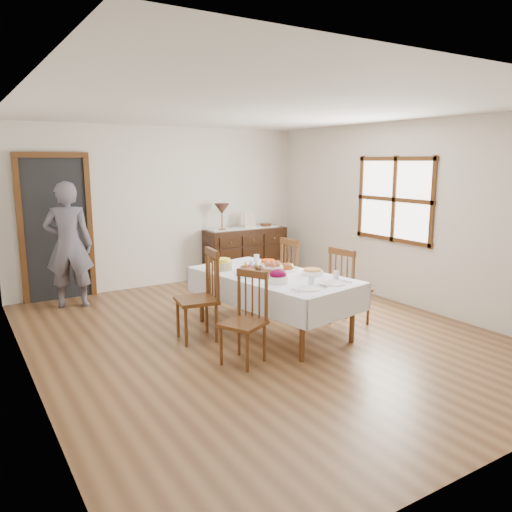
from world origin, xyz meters
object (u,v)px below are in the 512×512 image
chair_left_near (246,317)px  chair_right_near (347,286)px  dining_table (273,281)px  chair_right_far (297,273)px  person (68,241)px  table_lamp (222,210)px  chair_left_far (201,294)px  sideboard (245,253)px

chair_left_near → chair_right_near: chair_right_near is taller
chair_right_near → dining_table: bearing=61.7°
dining_table → chair_right_far: (0.81, 0.61, -0.12)m
person → table_lamp: (2.57, 0.26, 0.28)m
chair_left_far → sideboard: chair_left_far is taller
chair_left_near → chair_right_near: 1.72m
table_lamp → chair_left_far: bearing=-122.9°
chair_left_near → table_lamp: size_ratio=2.06×
chair_left_near → chair_left_far: 0.86m
dining_table → sideboard: sideboard is taller
chair_left_far → sideboard: size_ratio=0.72×
dining_table → person: 3.04m
chair_right_near → sideboard: bearing=-15.7°
sideboard → dining_table: bearing=-114.2°
chair_left_far → table_lamp: bearing=155.5°
dining_table → chair_left_far: chair_left_far is taller
dining_table → chair_left_far: bearing=155.4°
chair_right_near → chair_right_far: (-0.12, 0.91, 0.00)m
chair_left_near → person: bearing=174.4°
dining_table → sideboard: size_ratio=1.53×
chair_left_far → chair_right_far: chair_left_far is taller
chair_left_far → sideboard: (2.05, 2.45, -0.10)m
chair_left_near → chair_left_far: size_ratio=0.89×
chair_left_near → person: (-1.09, 3.03, 0.47)m
sideboard → chair_left_near: bearing=-120.6°
sideboard → table_lamp: bearing=-178.4°
dining_table → chair_right_near: bearing=-27.8°
chair_left_far → table_lamp: table_lamp is taller
sideboard → table_lamp: 0.92m
chair_right_far → person: bearing=56.3°
sideboard → chair_left_far: bearing=-129.9°
chair_left_far → person: (-1.00, 2.17, 0.42)m
chair_right_far → sideboard: 2.10m
dining_table → chair_left_near: 1.00m
dining_table → person: size_ratio=1.17×
table_lamp → chair_right_near: bearing=-86.1°
chair_right_far → person: 3.23m
dining_table → sideboard: (1.20, 2.67, -0.19)m
dining_table → sideboard: bearing=55.8°
person → table_lamp: size_ratio=4.14×
chair_right_far → sideboard: bearing=-10.5°
chair_right_far → person: (-2.66, 1.78, 0.44)m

